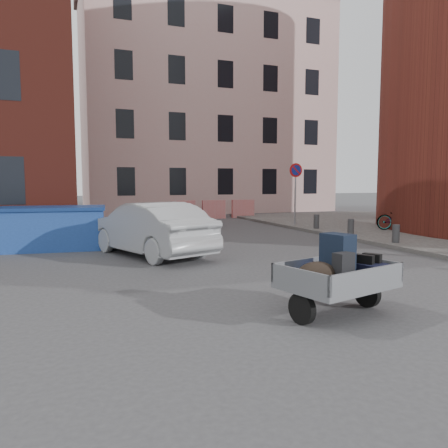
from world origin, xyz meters
name	(u,v)px	position (x,y,z in m)	size (l,w,h in m)	color
ground	(268,289)	(0.00, 0.00, 0.00)	(120.00, 120.00, 0.00)	#38383A
building_pink	(205,109)	(6.00, 22.00, 7.00)	(16.00, 8.00, 14.00)	beige
no_parking_sign	(296,181)	(6.00, 9.48, 2.01)	(0.60, 0.09, 2.65)	gray
bollards	(396,234)	(6.00, 3.40, 0.40)	(0.22, 9.02, 0.55)	#3A3A3D
barriers	(214,209)	(4.20, 15.00, 0.50)	(4.70, 0.18, 1.00)	red
trailer	(337,275)	(0.22, -1.80, 0.61)	(1.83, 1.96, 1.20)	black
dumpster	(53,228)	(-3.76, 6.50, 0.63)	(3.11, 1.82, 1.25)	#20459C
silver_car	(149,229)	(-1.32, 4.48, 0.71)	(1.51, 4.33, 1.43)	#999CA0
bicycle	(399,218)	(8.70, 6.21, 0.58)	(0.61, 1.76, 0.93)	black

